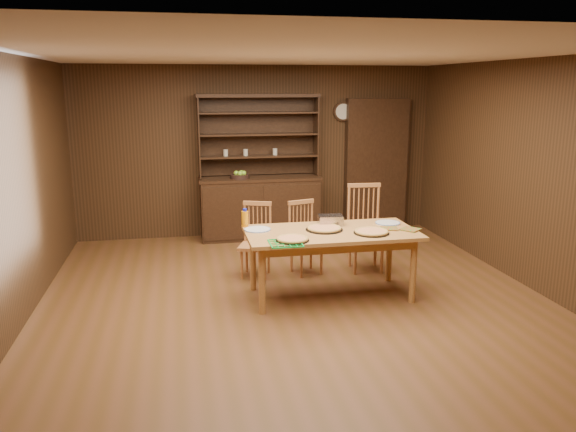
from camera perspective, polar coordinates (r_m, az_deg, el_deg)
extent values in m
plane|color=brown|center=(6.16, 0.91, -8.75)|extent=(6.00, 6.00, 0.00)
plane|color=silver|center=(5.73, 1.01, 16.17)|extent=(6.00, 6.00, 0.00)
plane|color=#3E2513|center=(8.73, -3.16, 6.56)|extent=(5.50, 0.00, 5.50)
plane|color=#3E2513|center=(3.02, 12.91, -6.45)|extent=(5.50, 0.00, 5.50)
plane|color=#3E2513|center=(5.89, -26.23, 2.04)|extent=(0.00, 6.00, 6.00)
plane|color=#3E2513|center=(6.91, 23.90, 3.72)|extent=(0.00, 6.00, 6.00)
cube|color=#331E11|center=(8.62, -2.85, 0.74)|extent=(1.80, 0.50, 0.90)
cube|color=#331E11|center=(8.53, -2.88, 3.83)|extent=(1.84, 0.52, 0.04)
cube|color=#331E11|center=(8.68, -3.15, 8.18)|extent=(1.80, 0.02, 1.20)
cube|color=#331E11|center=(8.45, -9.05, 7.90)|extent=(0.02, 0.32, 1.20)
cube|color=#331E11|center=(8.70, 2.86, 8.19)|extent=(0.02, 0.32, 1.20)
cube|color=#331E11|center=(8.50, -3.06, 12.12)|extent=(1.84, 0.34, 0.05)
cylinder|color=#B0A995|center=(8.50, -6.35, 6.40)|extent=(0.07, 0.07, 0.10)
cylinder|color=#B0A995|center=(8.53, -4.33, 6.47)|extent=(0.07, 0.07, 0.10)
cube|color=#331E11|center=(9.12, 8.90, 5.12)|extent=(1.00, 0.18, 2.10)
cylinder|color=#331E11|center=(8.93, 5.59, 10.52)|extent=(0.30, 0.04, 0.30)
cylinder|color=beige|center=(8.91, 5.63, 10.52)|extent=(0.24, 0.01, 0.24)
cube|color=#B5783F|center=(6.13, 4.41, -1.71)|extent=(1.86, 0.93, 0.04)
cylinder|color=#B5783F|center=(5.75, -2.66, -6.61)|extent=(0.07, 0.07, 0.71)
cylinder|color=#B5783F|center=(6.42, -3.59, -4.51)|extent=(0.07, 0.07, 0.71)
cylinder|color=#B5783F|center=(6.19, 12.60, -5.48)|extent=(0.07, 0.07, 0.71)
cylinder|color=#B5783F|center=(6.81, 10.24, -3.65)|extent=(0.07, 0.07, 0.71)
cube|color=#AC713B|center=(6.87, -3.34, -3.11)|extent=(0.47, 0.46, 0.04)
cylinder|color=#AC713B|center=(6.83, -4.72, -4.97)|extent=(0.03, 0.03, 0.36)
cylinder|color=#AC713B|center=(7.08, -4.22, -4.31)|extent=(0.03, 0.03, 0.36)
cylinder|color=#AC713B|center=(6.77, -2.38, -5.09)|extent=(0.03, 0.03, 0.36)
cylinder|color=#AC713B|center=(7.02, -1.96, -4.43)|extent=(0.03, 0.03, 0.36)
cube|color=#AC713B|center=(6.89, -3.14, 1.29)|extent=(0.35, 0.15, 0.05)
cube|color=#AC713B|center=(6.97, 1.88, -2.87)|extent=(0.45, 0.44, 0.04)
cylinder|color=#AC713B|center=(6.85, 1.37, -4.89)|extent=(0.03, 0.03, 0.36)
cylinder|color=#AC713B|center=(7.07, 0.35, -4.30)|extent=(0.03, 0.03, 0.36)
cylinder|color=#AC713B|center=(6.98, 3.42, -4.55)|extent=(0.03, 0.03, 0.36)
cylinder|color=#AC713B|center=(7.20, 2.35, -3.99)|extent=(0.03, 0.03, 0.36)
cube|color=#AC713B|center=(6.97, 1.32, 1.43)|extent=(0.35, 0.13, 0.05)
cube|color=#AC713B|center=(7.13, 7.94, -1.93)|extent=(0.48, 0.46, 0.04)
cylinder|color=#AC713B|center=(7.01, 6.84, -4.20)|extent=(0.04, 0.04, 0.44)
cylinder|color=#AC713B|center=(7.31, 6.28, -3.46)|extent=(0.04, 0.04, 0.44)
cylinder|color=#AC713B|center=(7.10, 9.53, -4.08)|extent=(0.04, 0.04, 0.44)
cylinder|color=#AC713B|center=(7.39, 8.86, -3.36)|extent=(0.04, 0.04, 0.44)
cube|color=#AC713B|center=(7.18, 7.74, 3.12)|extent=(0.43, 0.07, 0.05)
cylinder|color=black|center=(5.73, 0.44, -2.48)|extent=(0.34, 0.34, 0.01)
cylinder|color=#E9A463|center=(5.72, 0.45, -2.33)|extent=(0.32, 0.32, 0.02)
torus|color=gold|center=(5.72, 0.45, -2.33)|extent=(0.32, 0.32, 0.03)
cylinder|color=black|center=(6.08, 8.47, -1.71)|extent=(0.38, 0.38, 0.01)
cylinder|color=#E9A463|center=(6.07, 8.48, -1.57)|extent=(0.35, 0.35, 0.02)
torus|color=gold|center=(6.07, 8.48, -1.57)|extent=(0.36, 0.36, 0.03)
cylinder|color=black|center=(6.16, 3.71, -1.39)|extent=(0.41, 0.41, 0.01)
cylinder|color=#E9A463|center=(6.16, 3.71, -1.25)|extent=(0.37, 0.37, 0.02)
torus|color=gold|center=(6.16, 3.71, -1.25)|extent=(0.37, 0.37, 0.03)
cylinder|color=silver|center=(6.15, -3.12, -1.38)|extent=(0.29, 0.29, 0.01)
torus|color=#34579E|center=(6.15, -3.12, -1.36)|extent=(0.29, 0.29, 0.01)
cylinder|color=silver|center=(6.53, 10.10, -0.70)|extent=(0.28, 0.28, 0.01)
torus|color=#34579E|center=(6.53, 10.10, -0.68)|extent=(0.29, 0.29, 0.01)
cube|color=silver|center=(6.39, 4.34, -0.41)|extent=(0.29, 0.22, 0.11)
cylinder|color=orange|center=(6.30, -4.40, -0.30)|extent=(0.08, 0.08, 0.18)
cylinder|color=#141BA6|center=(6.27, -4.41, 0.62)|extent=(0.04, 0.04, 0.03)
cube|color=#B12614|center=(6.29, 12.31, -1.34)|extent=(0.26, 0.26, 0.01)
cube|color=#B12614|center=(6.29, 10.26, -1.26)|extent=(0.22, 0.22, 0.01)
cylinder|color=black|center=(8.44, -4.93, 4.03)|extent=(0.29, 0.29, 0.06)
sphere|color=#95CB36|center=(8.42, -5.28, 4.36)|extent=(0.08, 0.08, 0.08)
sphere|color=#95CB36|center=(8.46, -4.76, 4.41)|extent=(0.08, 0.08, 0.08)
sphere|color=#95CB36|center=(8.38, -4.90, 4.32)|extent=(0.08, 0.08, 0.08)
sphere|color=#95CB36|center=(8.41, -4.52, 4.36)|extent=(0.08, 0.08, 0.08)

